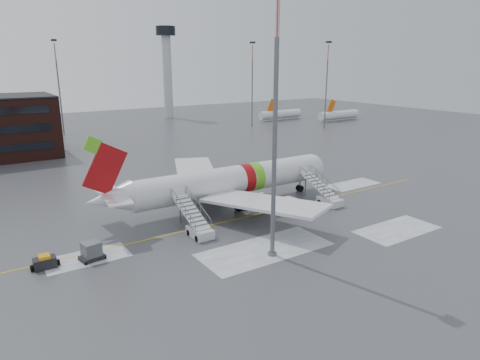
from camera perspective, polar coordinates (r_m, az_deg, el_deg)
ground at (r=55.66m, az=2.26°, el=-4.19°), size 260.00×260.00×0.00m
airliner at (r=56.48m, az=-1.92°, el=-0.26°), size 35.03×32.97×11.18m
airstair_fwd at (r=59.30m, az=11.40°, el=-2.16°), size 2.05×7.70×3.48m
airstair_aft at (r=48.23m, az=-5.79°, el=-6.09°), size 2.05×7.70×3.48m
pushback_tug at (r=55.92m, az=6.72°, el=-3.34°), size 3.30×2.63×1.79m
uld_container at (r=44.73m, az=-19.18°, el=-9.00°), size 2.47×1.98×1.81m
baggage_tractor at (r=44.73m, az=-24.57°, el=-9.98°), size 2.57×1.19×1.33m
light_mast_near at (r=39.83m, az=4.71°, el=7.97°), size 1.20×1.20×26.27m
control_tower at (r=150.36m, az=-9.73°, el=15.29°), size 6.40×6.40×30.00m
light_mast_far_ne at (r=127.39m, az=1.64°, el=13.28°), size 1.20×1.20×24.25m
light_mast_far_n at (r=122.86m, az=-23.06°, el=12.01°), size 1.20×1.20×24.25m
light_mast_far_e at (r=126.75m, az=11.49°, el=12.98°), size 1.20×1.20×24.25m
distant_aircraft at (r=142.71m, az=7.99°, el=7.80°), size 35.00×18.00×8.00m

